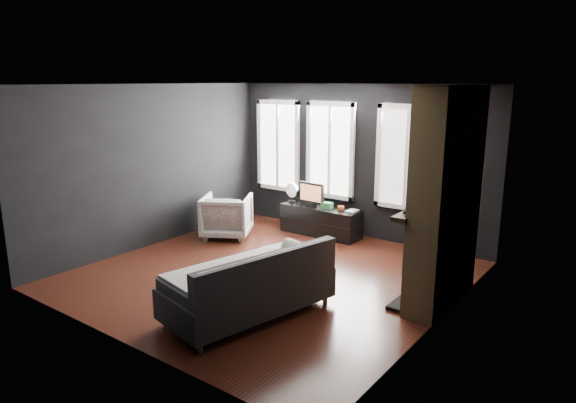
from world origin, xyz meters
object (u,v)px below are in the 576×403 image
Objects in this scene: media_console at (321,221)px; mantel_vase at (440,192)px; armchair at (227,214)px; monitor at (311,193)px; mug at (341,208)px; sofa at (249,280)px; book at (348,204)px.

mantel_vase is at bearing -21.72° from media_console.
armchair is 1.58m from monitor.
mug is 2.47m from mantel_vase.
sofa reaches higher than mug.
mantel_vase is at bearing -29.03° from book.
armchair is at bearing -131.77° from monitor.
sofa is 2.41× the size of armchair.
mantel_vase is (2.12, -1.04, 0.74)m from mug.
mantel_vase reaches higher than book.
monitor reaches higher than media_console.
armchair is 3.70× the size of book.
monitor reaches higher than armchair.
mug is (0.43, -0.01, 0.32)m from media_console.
armchair is 1.54× the size of monitor.
armchair is at bearing -146.80° from book.
sofa is 17.75× the size of mug.
mantel_vase is at bearing 69.36° from sofa.
book is (-0.58, 3.34, 0.20)m from sofa.
mantel_vase reaches higher than media_console.
monitor is at bearing -166.24° from armchair.
monitor is at bearing 159.55° from mantel_vase.
media_console is at bearing -170.09° from armchair.
sofa reaches higher than book.
media_console is 0.54m from monitor.
monitor is 0.73m from book.
monitor is at bearing -171.75° from book.
armchair is 4.89× the size of mantel_vase.
book is (0.09, 0.09, 0.06)m from mug.
monitor is 2.39× the size of book.
monitor is (1.10, 1.08, 0.34)m from armchair.
book is at bearing 11.93° from monitor.
media_console is 13.16× the size of mug.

